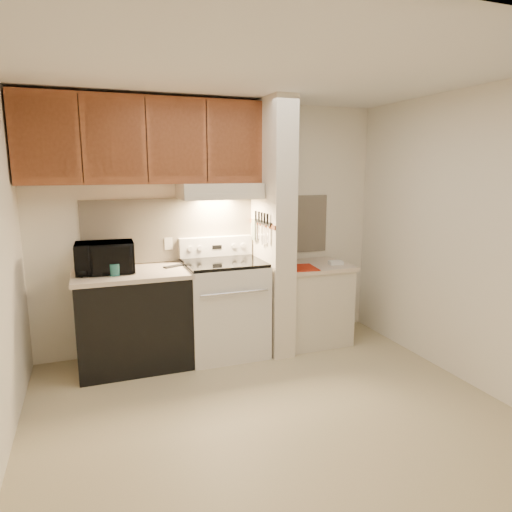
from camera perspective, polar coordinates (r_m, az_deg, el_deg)
floor at (r=3.76m, az=1.37°, el=-18.37°), size 3.60×3.60×0.00m
ceiling at (r=3.35m, az=1.58°, el=22.27°), size 3.60×3.60×0.00m
wall_back at (r=4.75m, az=-5.26°, el=3.70°), size 3.60×2.50×0.02m
wall_right at (r=4.33m, az=24.20°, el=2.11°), size 0.02×3.00×2.50m
backsplash at (r=4.74m, az=-5.22°, el=3.50°), size 2.60×0.02×0.63m
range_body at (r=4.59m, az=-3.96°, el=-6.64°), size 0.76×0.65×0.92m
oven_window at (r=4.29m, az=-2.76°, el=-7.33°), size 0.50×0.01×0.30m
oven_handle at (r=4.19m, az=-2.63°, el=-4.62°), size 0.65×0.02×0.02m
cooktop at (r=4.47m, az=-4.04°, el=-0.82°), size 0.74×0.64×0.03m
range_backguard at (r=4.72m, az=-5.03°, el=1.21°), size 0.76×0.08×0.20m
range_display at (r=4.68m, az=-4.90°, el=1.13°), size 0.10×0.01×0.04m
range_knob_left_outer at (r=4.61m, az=-8.24°, el=0.91°), size 0.05×0.02×0.05m
range_knob_left_inner at (r=4.63m, az=-7.03°, el=0.99°), size 0.05×0.02×0.05m
range_knob_right_inner at (r=4.73m, az=-2.78°, el=1.25°), size 0.05×0.02×0.05m
range_knob_right_outer at (r=4.76m, az=-1.63°, el=1.32°), size 0.05×0.02×0.05m
dishwasher_front at (r=4.45m, az=-15.02°, el=-7.88°), size 1.00×0.63×0.87m
left_countertop at (r=4.33m, az=-15.32°, el=-2.16°), size 1.04×0.67×0.04m
spoon_rest at (r=4.45m, az=-10.29°, el=-1.26°), size 0.20×0.14×0.01m
teal_jar at (r=4.21m, az=-17.24°, el=-1.62°), size 0.12×0.12×0.11m
outlet at (r=4.64m, az=-10.88°, el=1.52°), size 0.08×0.01×0.12m
microwave at (r=4.33m, az=-18.37°, el=-0.18°), size 0.52×0.36×0.28m
partition_pillar at (r=4.58m, az=2.07°, el=3.48°), size 0.22×0.70×2.50m
pillar_trim at (r=4.53m, az=0.71°, el=4.04°), size 0.01×0.70×0.04m
knife_strip at (r=4.48m, az=0.87°, el=4.22°), size 0.02×0.42×0.04m
knife_blade_a at (r=4.34m, az=1.51°, el=2.67°), size 0.01×0.03×0.16m
knife_handle_a at (r=4.33m, az=1.44°, el=4.66°), size 0.02×0.02×0.10m
knife_blade_b at (r=4.43m, az=1.04°, el=2.71°), size 0.01×0.04×0.18m
knife_handle_b at (r=4.40m, az=1.07°, el=4.76°), size 0.02×0.02×0.10m
knife_blade_c at (r=4.48m, az=0.77°, el=2.68°), size 0.01×0.04×0.20m
knife_handle_c at (r=4.47m, az=0.72°, el=4.86°), size 0.02×0.02×0.10m
knife_blade_d at (r=4.56m, az=0.37°, el=3.08°), size 0.01×0.04×0.16m
knife_handle_d at (r=4.54m, az=0.37°, el=4.95°), size 0.02×0.02×0.10m
knife_blade_e at (r=4.63m, az=0.05°, el=3.07°), size 0.01×0.04×0.18m
knife_handle_e at (r=4.63m, az=-0.03°, el=5.06°), size 0.02×0.02×0.10m
oven_mitt at (r=4.69m, az=-0.22°, el=3.33°), size 0.03×0.09×0.22m
right_cab_base at (r=4.95m, az=6.97°, el=-6.06°), size 0.70×0.60×0.81m
right_countertop at (r=4.84m, az=7.08°, el=-1.24°), size 0.74×0.64×0.04m
red_folder at (r=4.63m, az=5.96°, el=-1.46°), size 0.28×0.36×0.01m
white_box at (r=4.85m, az=9.94°, el=-0.82°), size 0.16×0.12×0.04m
range_hood at (r=4.50m, az=-4.61°, el=8.12°), size 0.78×0.44×0.15m
hood_lip at (r=4.30m, az=-3.83°, el=7.41°), size 0.78×0.04×0.06m
upper_cabinets at (r=4.41m, az=-13.78°, el=13.77°), size 2.18×0.33×0.77m
cab_door_a at (r=4.23m, az=-24.87°, el=13.24°), size 0.46×0.01×0.63m
cab_gap_a at (r=4.22m, az=-21.08°, el=13.52°), size 0.01×0.01×0.73m
cab_door_b at (r=4.23m, az=-17.29°, el=13.74°), size 0.46×0.01×0.63m
cab_gap_b at (r=4.25m, az=-13.52°, el=13.90°), size 0.01×0.01×0.73m
cab_door_c at (r=4.30m, az=-9.80°, el=14.01°), size 0.46×0.01×0.63m
cab_gap_c at (r=4.36m, az=-6.17°, el=14.06°), size 0.01×0.01×0.73m
cab_door_d at (r=4.43m, az=-2.65°, el=14.05°), size 0.46×0.01×0.63m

